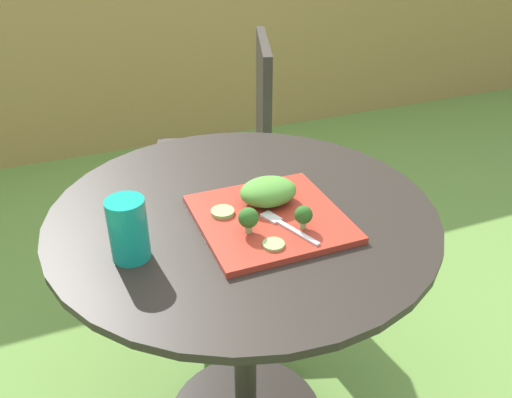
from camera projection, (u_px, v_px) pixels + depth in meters
name	position (u px, v px, depth m)	size (l,w,h in m)	color
bamboo_fence	(109.00, 35.00, 2.84)	(8.00, 0.08, 1.32)	#9E7F47
patio_table	(244.00, 307.00, 1.30)	(0.85, 0.85, 0.74)	#28231E
patio_chair	(234.00, 142.00, 1.96)	(0.56, 0.56, 0.90)	#332D28
salad_plate	(270.00, 218.00, 1.11)	(0.30, 0.30, 0.01)	#AD3323
drinking_glass	(129.00, 232.00, 0.98)	(0.07, 0.07, 0.12)	#149989
fork	(285.00, 225.00, 1.07)	(0.07, 0.15, 0.00)	silver
lettuce_mound	(268.00, 191.00, 1.13)	(0.13, 0.10, 0.06)	#519338
broccoli_floret_0	(303.00, 215.00, 1.05)	(0.04, 0.04, 0.05)	#99B770
broccoli_floret_1	(248.00, 218.00, 1.03)	(0.04, 0.04, 0.05)	#99B770
cucumber_slice_0	(223.00, 212.00, 1.11)	(0.05, 0.05, 0.01)	#8EB766
cucumber_slice_1	(276.00, 244.00, 1.01)	(0.04, 0.04, 0.01)	#8EB766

